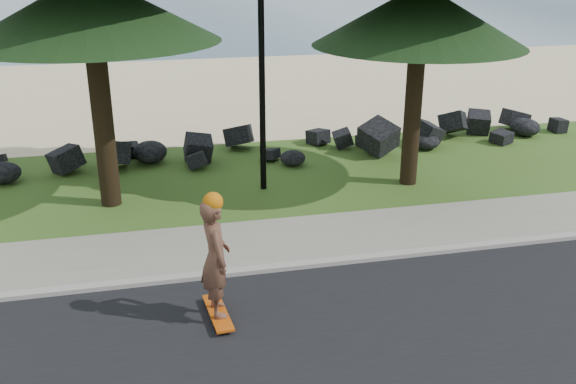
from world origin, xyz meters
name	(u,v)px	position (x,y,z in m)	size (l,w,h in m)	color
ground	(295,246)	(0.00, 0.00, 0.00)	(160.00, 160.00, 0.00)	#3D5C1C
kerb	(306,265)	(0.00, -0.90, 0.05)	(160.00, 0.20, 0.10)	#ABA59A
sidewalk	(292,240)	(0.00, 0.20, 0.04)	(160.00, 2.00, 0.08)	gray
beach_sand	(210,90)	(0.00, 14.50, 0.01)	(160.00, 15.00, 0.01)	beige
ocean	(166,7)	(0.00, 51.00, 0.00)	(160.00, 58.00, 0.01)	#3D6176
seawall_boulders	(247,158)	(0.00, 5.60, 0.00)	(60.00, 2.40, 1.10)	black
lamp_post	(261,9)	(0.00, 3.20, 4.13)	(0.25, 0.14, 8.14)	black
skateboarder	(215,258)	(-1.75, -2.23, 1.05)	(0.51, 1.14, 2.08)	#C74E0B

